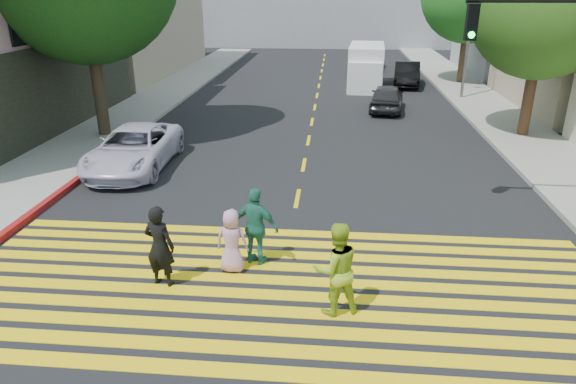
# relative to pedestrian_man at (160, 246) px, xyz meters

# --- Properties ---
(ground) EXTENTS (120.00, 120.00, 0.00)m
(ground) POSITION_rel_pedestrian_man_xyz_m (2.40, -1.21, -0.87)
(ground) COLOR black
(sidewalk_left) EXTENTS (3.00, 40.00, 0.15)m
(sidewalk_left) POSITION_rel_pedestrian_man_xyz_m (-6.10, 20.79, -0.79)
(sidewalk_left) COLOR gray
(sidewalk_left) RESTS_ON ground
(sidewalk_right) EXTENTS (3.00, 60.00, 0.15)m
(sidewalk_right) POSITION_rel_pedestrian_man_xyz_m (10.90, 13.79, -0.79)
(sidewalk_right) COLOR gray
(sidewalk_right) RESTS_ON ground
(curb_red) EXTENTS (0.20, 8.00, 0.16)m
(curb_red) POSITION_rel_pedestrian_man_xyz_m (-4.50, 4.79, -0.79)
(curb_red) COLOR maroon
(curb_red) RESTS_ON ground
(crosswalk) EXTENTS (13.40, 5.30, 0.01)m
(crosswalk) POSITION_rel_pedestrian_man_xyz_m (2.40, 0.06, -0.86)
(crosswalk) COLOR yellow
(crosswalk) RESTS_ON ground
(lane_line) EXTENTS (0.12, 34.40, 0.01)m
(lane_line) POSITION_rel_pedestrian_man_xyz_m (2.40, 21.29, -0.86)
(lane_line) COLOR yellow
(lane_line) RESTS_ON ground
(pedestrian_man) EXTENTS (0.71, 0.54, 1.73)m
(pedestrian_man) POSITION_rel_pedestrian_man_xyz_m (0.00, 0.00, 0.00)
(pedestrian_man) COLOR black
(pedestrian_man) RESTS_ON ground
(pedestrian_woman) EXTENTS (1.06, 0.94, 1.82)m
(pedestrian_woman) POSITION_rel_pedestrian_man_xyz_m (3.50, -0.64, 0.04)
(pedestrian_woman) COLOR #9CC024
(pedestrian_woman) RESTS_ON ground
(pedestrian_child) EXTENTS (0.72, 0.51, 1.40)m
(pedestrian_child) POSITION_rel_pedestrian_man_xyz_m (1.32, 0.67, -0.17)
(pedestrian_child) COLOR #C78EB6
(pedestrian_child) RESTS_ON ground
(pedestrian_extra) EXTENTS (1.11, 0.71, 1.75)m
(pedestrian_extra) POSITION_rel_pedestrian_man_xyz_m (1.79, 1.02, 0.01)
(pedestrian_extra) COLOR #267664
(pedestrian_extra) RESTS_ON ground
(white_sedan) EXTENTS (2.40, 4.98, 1.37)m
(white_sedan) POSITION_rel_pedestrian_man_xyz_m (-3.19, 6.95, -0.18)
(white_sedan) COLOR silver
(white_sedan) RESTS_ON ground
(dark_car_near) EXTENTS (2.04, 3.98, 1.30)m
(dark_car_near) POSITION_rel_pedestrian_man_xyz_m (5.92, 16.39, -0.22)
(dark_car_near) COLOR black
(dark_car_near) RESTS_ON ground
(silver_car) EXTENTS (2.64, 5.03, 1.39)m
(silver_car) POSITION_rel_pedestrian_man_xyz_m (5.82, 30.07, -0.17)
(silver_car) COLOR #9E9FA0
(silver_car) RESTS_ON ground
(dark_car_parked) EXTENTS (1.96, 4.38, 1.40)m
(dark_car_parked) POSITION_rel_pedestrian_man_xyz_m (7.73, 23.37, -0.17)
(dark_car_parked) COLOR black
(dark_car_parked) RESTS_ON ground
(white_van) EXTENTS (2.30, 5.34, 2.46)m
(white_van) POSITION_rel_pedestrian_man_xyz_m (5.18, 22.46, 0.30)
(white_van) COLOR white
(white_van) RESTS_ON ground
(street_lamp) EXTENTS (1.88, 0.46, 8.33)m
(street_lamp) POSITION_rel_pedestrian_man_xyz_m (9.97, 19.30, 3.91)
(street_lamp) COLOR slate
(street_lamp) RESTS_ON ground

